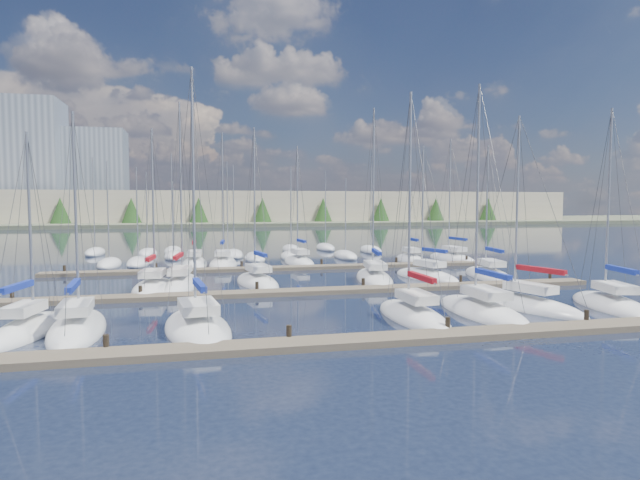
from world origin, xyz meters
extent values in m
plane|color=#1C2438|center=(0.00, 60.00, 0.00)|extent=(400.00, 400.00, 0.00)
cube|color=#6B5E4C|center=(0.00, 2.00, 0.15)|extent=(44.00, 1.80, 0.35)
cylinder|color=#2D261C|center=(-12.00, 2.90, 0.30)|extent=(0.26, 0.26, 1.10)
cylinder|color=#2D261C|center=(-4.00, 2.90, 0.30)|extent=(0.26, 0.26, 1.10)
cylinder|color=#2D261C|center=(4.00, 2.90, 0.30)|extent=(0.26, 0.26, 1.10)
cylinder|color=#2D261C|center=(12.00, 2.90, 0.30)|extent=(0.26, 0.26, 1.10)
cube|color=#6B5E4C|center=(0.00, 16.00, 0.15)|extent=(44.00, 1.80, 0.35)
cylinder|color=#2D261C|center=(-20.00, 16.90, 0.30)|extent=(0.26, 0.26, 1.10)
cylinder|color=#2D261C|center=(-12.00, 16.90, 0.30)|extent=(0.26, 0.26, 1.10)
cylinder|color=#2D261C|center=(-4.00, 16.90, 0.30)|extent=(0.26, 0.26, 1.10)
cylinder|color=#2D261C|center=(4.00, 16.90, 0.30)|extent=(0.26, 0.26, 1.10)
cylinder|color=#2D261C|center=(12.00, 16.90, 0.30)|extent=(0.26, 0.26, 1.10)
cylinder|color=#2D261C|center=(20.00, 16.90, 0.30)|extent=(0.26, 0.26, 1.10)
cube|color=#6B5E4C|center=(0.00, 30.00, 0.15)|extent=(44.00, 1.80, 0.35)
cylinder|color=#2D261C|center=(-20.00, 30.90, 0.30)|extent=(0.26, 0.26, 1.10)
cylinder|color=#2D261C|center=(-12.00, 30.90, 0.30)|extent=(0.26, 0.26, 1.10)
cylinder|color=#2D261C|center=(-4.00, 30.90, 0.30)|extent=(0.26, 0.26, 1.10)
cylinder|color=#2D261C|center=(4.00, 30.90, 0.30)|extent=(0.26, 0.26, 1.10)
cylinder|color=#2D261C|center=(12.00, 30.90, 0.30)|extent=(0.26, 0.26, 1.10)
cylinder|color=#2D261C|center=(20.00, 30.90, 0.30)|extent=(0.26, 0.26, 1.10)
ellipsoid|color=white|center=(16.65, 20.70, 0.05)|extent=(3.97, 9.12, 1.60)
cube|color=silver|center=(16.59, 20.27, 1.35)|extent=(1.93, 3.27, 0.50)
cylinder|color=#9EA0A5|center=(16.76, 21.40, 6.31)|extent=(0.14, 0.14, 10.42)
cylinder|color=#9EA0A5|center=(16.49, 19.57, 2.40)|extent=(0.63, 3.68, 0.10)
cube|color=navy|center=(16.49, 19.57, 2.52)|extent=(0.79, 3.41, 0.30)
ellipsoid|color=white|center=(-5.59, 34.96, 0.05)|extent=(3.60, 8.03, 1.60)
cube|color=maroon|center=(-5.59, 34.96, 0.05)|extent=(1.84, 3.87, 0.12)
cube|color=silver|center=(-5.63, 34.58, 1.35)|extent=(1.82, 2.87, 0.50)
cylinder|color=#9EA0A5|center=(-5.53, 35.58, 7.46)|extent=(0.14, 0.14, 12.72)
cylinder|color=#9EA0A5|center=(-5.69, 33.96, 2.40)|extent=(0.43, 3.26, 0.10)
cube|color=navy|center=(-5.69, 33.96, 2.52)|extent=(0.60, 3.02, 0.30)
ellipsoid|color=white|center=(-8.17, 6.32, 0.05)|extent=(4.23, 8.86, 1.60)
cube|color=silver|center=(-8.11, 5.90, 1.35)|extent=(2.11, 3.18, 0.50)
cylinder|color=#9EA0A5|center=(-8.25, 7.00, 7.24)|extent=(0.14, 0.14, 12.28)
cylinder|color=#9EA0A5|center=(-8.03, 5.22, 2.40)|extent=(0.55, 3.57, 0.10)
cube|color=navy|center=(-8.03, 5.22, 2.52)|extent=(0.71, 3.31, 0.30)
ellipsoid|color=white|center=(20.07, 34.44, 0.05)|extent=(3.31, 9.12, 1.60)
cube|color=black|center=(20.07, 34.44, 0.05)|extent=(1.69, 4.39, 0.12)
cube|color=silver|center=(20.11, 33.99, 1.35)|extent=(1.68, 3.23, 0.50)
cylinder|color=#9EA0A5|center=(20.02, 35.15, 7.44)|extent=(0.14, 0.14, 12.68)
cylinder|color=#9EA0A5|center=(20.16, 33.28, 2.40)|extent=(0.40, 3.75, 0.10)
cube|color=navy|center=(20.16, 33.28, 2.52)|extent=(0.57, 3.47, 0.30)
ellipsoid|color=white|center=(11.59, 7.89, 0.05)|extent=(4.86, 9.16, 1.60)
cube|color=black|center=(11.59, 7.89, 0.05)|extent=(2.43, 4.43, 0.12)
cube|color=silver|center=(11.71, 7.47, 1.35)|extent=(2.17, 3.35, 0.50)
cylinder|color=#9EA0A5|center=(11.39, 8.57, 6.49)|extent=(0.14, 0.14, 10.79)
cylinder|color=#9EA0A5|center=(11.91, 6.79, 2.40)|extent=(1.14, 3.58, 0.10)
cube|color=maroon|center=(11.91, 6.79, 2.52)|extent=(1.25, 3.36, 0.30)
ellipsoid|color=white|center=(2.42, 34.84, 0.05)|extent=(3.16, 7.99, 1.60)
cube|color=maroon|center=(2.42, 34.84, 0.05)|extent=(1.62, 3.84, 0.12)
cube|color=silver|center=(2.45, 34.45, 1.35)|extent=(1.63, 2.83, 0.50)
cylinder|color=#9EA0A5|center=(2.38, 35.46, 6.84)|extent=(0.14, 0.14, 11.49)
cylinder|color=#9EA0A5|center=(2.49, 33.82, 2.40)|extent=(0.33, 3.29, 0.10)
cube|color=navy|center=(2.49, 33.82, 2.52)|extent=(0.51, 3.04, 0.30)
ellipsoid|color=white|center=(14.84, 34.04, 0.05)|extent=(2.67, 6.96, 1.60)
cube|color=silver|center=(14.83, 33.70, 1.35)|extent=(1.42, 2.45, 0.50)
cylinder|color=#9EA0A5|center=(14.86, 34.59, 5.33)|extent=(0.14, 0.14, 8.45)
cylinder|color=#9EA0A5|center=(14.81, 33.15, 2.40)|extent=(0.20, 2.89, 0.10)
cube|color=navy|center=(14.81, 33.15, 2.52)|extent=(0.40, 2.67, 0.30)
ellipsoid|color=white|center=(-3.51, 21.34, 0.05)|extent=(3.93, 8.19, 1.60)
cube|color=maroon|center=(-3.51, 21.34, 0.05)|extent=(1.99, 3.95, 0.12)
cube|color=silver|center=(-3.45, 20.95, 1.35)|extent=(1.92, 2.95, 0.50)
cylinder|color=#9EA0A5|center=(-3.61, 21.96, 6.81)|extent=(0.14, 0.14, 11.42)
cylinder|color=#9EA0A5|center=(-3.36, 20.33, 2.40)|extent=(0.61, 3.28, 0.10)
cube|color=navy|center=(-3.36, 20.33, 2.52)|extent=(0.77, 3.05, 0.30)
ellipsoid|color=white|center=(-14.08, 7.43, 0.05)|extent=(3.36, 8.76, 1.60)
cube|color=black|center=(-14.08, 7.43, 0.05)|extent=(1.72, 4.21, 0.12)
cube|color=silver|center=(-14.05, 7.00, 1.35)|extent=(1.70, 3.11, 0.50)
cylinder|color=#9EA0A5|center=(-14.14, 8.11, 6.11)|extent=(0.14, 0.14, 10.02)
cylinder|color=#9EA0A5|center=(-13.99, 6.32, 2.40)|extent=(0.40, 3.59, 0.10)
cube|color=navy|center=(-13.99, 6.32, 2.52)|extent=(0.57, 3.32, 0.30)
ellipsoid|color=white|center=(-8.49, 35.55, 0.05)|extent=(2.80, 8.54, 1.60)
cube|color=black|center=(-8.49, 35.55, 0.05)|extent=(1.44, 4.10, 0.12)
cube|color=silver|center=(-8.50, 35.12, 1.35)|extent=(1.49, 3.00, 0.50)
cylinder|color=#9EA0A5|center=(-8.47, 36.22, 7.76)|extent=(0.14, 0.14, 13.32)
cylinder|color=#9EA0A5|center=(-8.52, 34.45, 2.40)|extent=(0.20, 3.56, 0.10)
cube|color=maroon|center=(-8.52, 34.45, 2.52)|extent=(0.39, 3.28, 0.30)
ellipsoid|color=white|center=(-9.43, 21.26, 0.05)|extent=(3.67, 9.57, 1.60)
cube|color=silver|center=(-9.48, 20.79, 1.35)|extent=(1.81, 3.41, 0.50)
cylinder|color=#9EA0A5|center=(-9.34, 22.00, 7.71)|extent=(0.14, 0.14, 13.22)
cylinder|color=#9EA0A5|center=(-9.56, 20.05, 2.40)|extent=(0.54, 3.90, 0.10)
cube|color=maroon|center=(-9.56, 20.05, 2.52)|extent=(0.70, 3.62, 0.30)
ellipsoid|color=white|center=(3.64, 6.45, 0.05)|extent=(2.66, 8.24, 1.60)
cube|color=maroon|center=(3.64, 6.45, 0.05)|extent=(1.38, 3.95, 0.12)
cube|color=silver|center=(3.65, 6.04, 1.35)|extent=(1.44, 2.89, 0.50)
cylinder|color=#9EA0A5|center=(3.63, 7.10, 6.90)|extent=(0.14, 0.14, 11.60)
cylinder|color=#9EA0A5|center=(3.65, 5.38, 2.40)|extent=(0.14, 3.45, 0.10)
cube|color=maroon|center=(3.65, 5.38, 2.52)|extent=(0.34, 3.17, 0.30)
ellipsoid|color=white|center=(6.35, 21.34, 0.05)|extent=(4.59, 10.55, 1.60)
cube|color=silver|center=(6.26, 20.83, 1.35)|extent=(2.15, 3.79, 0.50)
cylinder|color=#9EA0A5|center=(6.50, 22.14, 7.79)|extent=(0.14, 0.14, 13.38)
cylinder|color=#9EA0A5|center=(6.11, 20.03, 2.40)|extent=(0.88, 4.24, 0.10)
cube|color=navy|center=(6.11, 20.03, 2.52)|extent=(1.01, 3.94, 0.30)
ellipsoid|color=white|center=(-11.38, 19.95, 0.05)|extent=(3.52, 7.76, 1.60)
cube|color=black|center=(-11.38, 19.95, 0.05)|extent=(1.81, 3.73, 0.12)
cube|color=silver|center=(-11.42, 19.58, 1.35)|extent=(1.81, 2.77, 0.50)
cylinder|color=#9EA0A5|center=(-11.33, 20.55, 6.56)|extent=(0.14, 0.14, 10.92)
cylinder|color=#9EA0A5|center=(-11.47, 18.98, 2.40)|extent=(0.38, 3.16, 0.10)
cube|color=maroon|center=(-11.47, 18.98, 2.52)|extent=(0.55, 2.93, 0.30)
ellipsoid|color=white|center=(-16.38, 7.51, 0.05)|extent=(3.38, 7.61, 1.60)
cube|color=silver|center=(-16.44, 7.15, 1.35)|extent=(1.62, 2.74, 0.50)
cylinder|color=#9EA0A5|center=(-16.29, 8.09, 5.58)|extent=(0.14, 0.14, 8.95)
cylinder|color=#9EA0A5|center=(-16.54, 6.57, 2.40)|extent=(0.60, 3.06, 0.10)
cube|color=navy|center=(-16.54, 6.57, 2.52)|extent=(0.76, 2.85, 0.30)
ellipsoid|color=white|center=(8.09, 6.85, 0.05)|extent=(2.91, 9.02, 1.60)
cube|color=silver|center=(8.09, 6.40, 1.35)|extent=(1.60, 3.16, 0.50)
cylinder|color=#9EA0A5|center=(8.09, 7.57, 7.27)|extent=(0.14, 0.14, 12.34)
cylinder|color=#9EA0A5|center=(8.09, 5.68, 2.40)|extent=(0.11, 3.78, 0.10)
cube|color=navy|center=(8.09, 5.68, 2.52)|extent=(0.30, 3.48, 0.30)
ellipsoid|color=white|center=(16.88, 6.74, 0.05)|extent=(4.19, 8.18, 1.60)
cube|color=silver|center=(16.80, 6.36, 1.35)|extent=(2.00, 2.97, 0.50)
cylinder|color=#9EA0A5|center=(17.00, 7.36, 6.73)|extent=(0.14, 0.14, 11.26)
cylinder|color=#9EA0A5|center=(16.68, 5.75, 2.40)|extent=(0.74, 3.23, 0.10)
cube|color=navy|center=(16.68, 5.75, 2.52)|extent=(0.88, 3.01, 0.30)
ellipsoid|color=white|center=(11.09, 21.34, 0.05)|extent=(4.48, 8.35, 1.60)
cube|color=black|center=(11.09, 21.34, 0.05)|extent=(2.25, 4.03, 0.12)
cube|color=silver|center=(11.19, 20.95, 1.35)|extent=(2.07, 3.05, 0.50)
cylinder|color=#9EA0A5|center=(10.93, 21.95, 6.26)|extent=(0.14, 0.14, 10.31)
cylinder|color=#9EA0A5|center=(11.34, 20.33, 2.40)|extent=(0.92, 3.26, 0.10)
cube|color=navy|center=(11.34, 20.33, 2.52)|extent=(1.05, 3.05, 0.30)
cylinder|color=#9EA0A5|center=(-20.75, 49.89, 6.50)|extent=(0.12, 0.12, 11.20)
ellipsoid|color=white|center=(-20.75, 49.89, 0.25)|extent=(2.20, 6.40, 1.40)
cylinder|color=#9EA0A5|center=(-3.94, 43.45, 5.97)|extent=(0.12, 0.12, 10.14)
ellipsoid|color=white|center=(-3.94, 43.45, 0.25)|extent=(2.20, 6.40, 1.40)
cylinder|color=#9EA0A5|center=(-4.68, 43.24, 6.14)|extent=(0.12, 0.12, 10.49)
ellipsoid|color=white|center=(-4.68, 43.24, 0.25)|extent=(2.20, 6.40, 1.40)
cylinder|color=#9EA0A5|center=(9.07, 50.53, 5.93)|extent=(0.12, 0.12, 10.06)
ellipsoid|color=white|center=(9.07, 50.53, 0.25)|extent=(2.20, 6.40, 1.40)
cylinder|color=#9EA0A5|center=(-14.23, 47.33, 5.60)|extent=(0.12, 0.12, 9.39)
ellipsoid|color=white|center=(-14.23, 47.33, 0.25)|extent=(2.20, 6.40, 1.40)
cylinder|color=#9EA0A5|center=(-16.97, 36.19, 5.83)|extent=(0.12, 0.12, 9.85)
ellipsoid|color=white|center=(-16.97, 36.19, 0.25)|extent=(2.20, 6.40, 1.40)
cylinder|color=#9EA0A5|center=(-14.23, 36.83, 5.55)|extent=(0.12, 0.12, 9.30)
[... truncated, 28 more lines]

